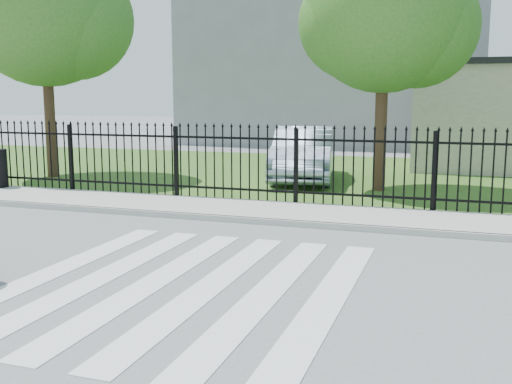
% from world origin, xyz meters
% --- Properties ---
extents(ground, '(120.00, 120.00, 0.00)m').
position_xyz_m(ground, '(0.00, 0.00, 0.00)').
color(ground, slate).
rests_on(ground, ground).
extents(crosswalk, '(5.00, 5.50, 0.01)m').
position_xyz_m(crosswalk, '(0.00, 0.00, 0.01)').
color(crosswalk, silver).
rests_on(crosswalk, ground).
extents(sidewalk, '(40.00, 2.00, 0.12)m').
position_xyz_m(sidewalk, '(0.00, 5.00, 0.06)').
color(sidewalk, '#ADAAA3').
rests_on(sidewalk, ground).
extents(curb, '(40.00, 0.12, 0.12)m').
position_xyz_m(curb, '(0.00, 4.00, 0.06)').
color(curb, '#ADAAA3').
rests_on(curb, ground).
extents(grass_strip, '(40.00, 12.00, 0.02)m').
position_xyz_m(grass_strip, '(0.00, 12.00, 0.01)').
color(grass_strip, '#355D20').
rests_on(grass_strip, ground).
extents(iron_fence, '(26.00, 0.04, 1.80)m').
position_xyz_m(iron_fence, '(0.00, 6.00, 0.90)').
color(iron_fence, black).
rests_on(iron_fence, ground).
extents(tree_left, '(4.80, 4.80, 7.58)m').
position_xyz_m(tree_left, '(-8.50, 8.50, 5.17)').
color(tree_left, '#382316').
rests_on(tree_left, ground).
extents(tree_mid, '(4.20, 4.20, 6.78)m').
position_xyz_m(tree_mid, '(1.50, 9.00, 4.67)').
color(tree_mid, '#382316').
rests_on(tree_mid, ground).
extents(building_tall, '(15.00, 10.00, 12.00)m').
position_xyz_m(building_tall, '(-3.00, 26.00, 6.00)').
color(building_tall, gray).
rests_on(building_tall, ground).
extents(parked_car, '(2.54, 5.07, 1.60)m').
position_xyz_m(parked_car, '(-0.89, 10.26, 0.82)').
color(parked_car, '#9CABC4').
rests_on(parked_car, grass_strip).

